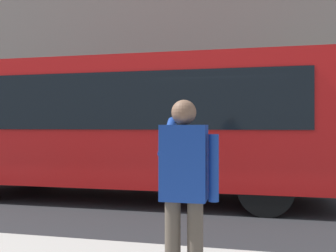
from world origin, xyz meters
TOP-DOWN VIEW (x-y plane):
  - ground_plane at (0.00, 0.00)m, footprint 60.00×60.00m
  - building_facade_far at (-0.02, -6.80)m, footprint 28.00×1.55m
  - red_bus at (2.17, -0.04)m, footprint 9.05×2.54m
  - pedestrian_photographer at (-0.06, 4.81)m, footprint 0.53×0.52m

SIDE VIEW (x-z plane):
  - ground_plane at x=0.00m, z-range 0.00..0.00m
  - pedestrian_photographer at x=-0.06m, z-range 0.29..1.99m
  - red_bus at x=2.17m, z-range 0.14..3.22m
  - building_facade_far at x=-0.02m, z-range -0.01..11.99m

